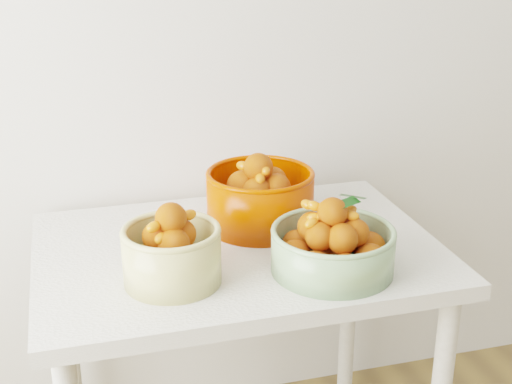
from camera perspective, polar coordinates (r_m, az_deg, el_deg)
table at (r=1.84m, az=-1.43°, el=-7.02°), size 1.00×0.70×0.75m
bowl_cream at (r=1.60m, az=-6.77°, el=-4.84°), size 0.24×0.24×0.19m
bowl_green at (r=1.66m, az=6.17°, el=-4.31°), size 0.37×0.37×0.19m
bowl_orange at (r=1.88m, az=0.32°, el=-0.44°), size 0.29×0.29×0.21m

